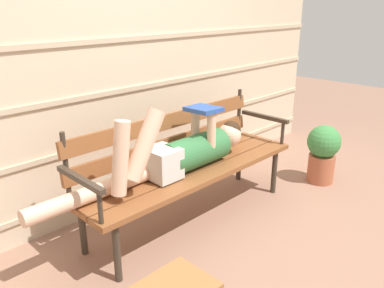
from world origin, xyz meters
The scene contains 5 objects.
ground_plane centered at (0.00, 0.00, 0.00)m, with size 12.00×12.00×0.00m, color #936B56.
house_siding centered at (0.00, 0.80, 1.30)m, with size 4.75×0.08×2.60m.
park_bench centered at (0.00, 0.26, 0.47)m, with size 1.83×0.51×0.84m.
reclining_person centered at (-0.12, 0.19, 0.57)m, with size 1.73×0.27×0.54m.
potted_plant centered at (1.30, -0.18, 0.29)m, with size 0.29×0.29×0.53m.
Camera 1 is at (-1.86, -1.65, 1.56)m, focal length 36.68 mm.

